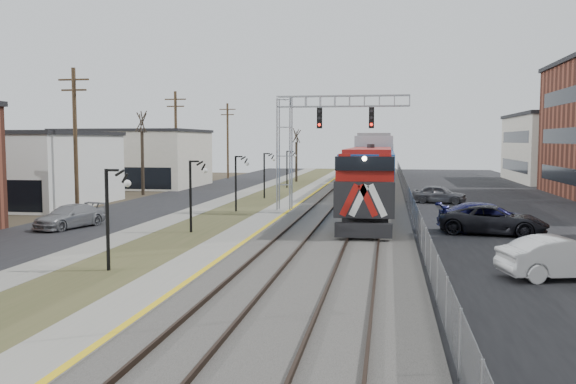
# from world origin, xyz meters

# --- Properties ---
(ground) EXTENTS (160.00, 160.00, 0.00)m
(ground) POSITION_xyz_m (0.00, 0.00, 0.00)
(ground) COLOR #473D2D
(ground) RESTS_ON ground
(street_west) EXTENTS (7.00, 120.00, 0.04)m
(street_west) POSITION_xyz_m (-11.50, 35.00, 0.02)
(street_west) COLOR black
(street_west) RESTS_ON ground
(sidewalk) EXTENTS (2.00, 120.00, 0.08)m
(sidewalk) POSITION_xyz_m (-7.00, 35.00, 0.04)
(sidewalk) COLOR gray
(sidewalk) RESTS_ON ground
(grass_median) EXTENTS (4.00, 120.00, 0.06)m
(grass_median) POSITION_xyz_m (-4.00, 35.00, 0.03)
(grass_median) COLOR #424524
(grass_median) RESTS_ON ground
(platform) EXTENTS (2.00, 120.00, 0.24)m
(platform) POSITION_xyz_m (-1.00, 35.00, 0.12)
(platform) COLOR gray
(platform) RESTS_ON ground
(ballast_bed) EXTENTS (8.00, 120.00, 0.20)m
(ballast_bed) POSITION_xyz_m (4.00, 35.00, 0.10)
(ballast_bed) COLOR #595651
(ballast_bed) RESTS_ON ground
(parking_lot) EXTENTS (16.00, 120.00, 0.04)m
(parking_lot) POSITION_xyz_m (16.00, 35.00, 0.02)
(parking_lot) COLOR black
(parking_lot) RESTS_ON ground
(platform_edge) EXTENTS (0.24, 120.00, 0.01)m
(platform_edge) POSITION_xyz_m (-0.12, 35.00, 0.24)
(platform_edge) COLOR gold
(platform_edge) RESTS_ON platform
(track_near) EXTENTS (1.58, 120.00, 0.15)m
(track_near) POSITION_xyz_m (2.00, 35.00, 0.28)
(track_near) COLOR #2D2119
(track_near) RESTS_ON ballast_bed
(track_far) EXTENTS (1.58, 120.00, 0.15)m
(track_far) POSITION_xyz_m (5.50, 35.00, 0.28)
(track_far) COLOR #2D2119
(track_far) RESTS_ON ballast_bed
(train) EXTENTS (3.00, 63.05, 5.33)m
(train) POSITION_xyz_m (5.50, 48.81, 2.88)
(train) COLOR #13499D
(train) RESTS_ON ground
(signal_gantry) EXTENTS (9.00, 1.07, 8.15)m
(signal_gantry) POSITION_xyz_m (1.22, 27.99, 5.59)
(signal_gantry) COLOR gray
(signal_gantry) RESTS_ON ground
(lampposts) EXTENTS (0.14, 62.14, 4.00)m
(lampposts) POSITION_xyz_m (-4.00, 18.29, 2.00)
(lampposts) COLOR black
(lampposts) RESTS_ON ground
(utility_poles) EXTENTS (0.28, 80.28, 10.00)m
(utility_poles) POSITION_xyz_m (-14.50, 25.00, 5.00)
(utility_poles) COLOR #4C3823
(utility_poles) RESTS_ON ground
(fence) EXTENTS (0.04, 120.00, 1.60)m
(fence) POSITION_xyz_m (8.20, 35.00, 0.80)
(fence) COLOR gray
(fence) RESTS_ON ground
(bare_trees) EXTENTS (12.30, 42.30, 5.95)m
(bare_trees) POSITION_xyz_m (-12.66, 38.91, 2.70)
(bare_trees) COLOR #382D23
(bare_trees) RESTS_ON ground
(car_lot_b) EXTENTS (4.95, 2.77, 1.55)m
(car_lot_b) POSITION_xyz_m (13.06, 9.42, 0.77)
(car_lot_b) COLOR silver
(car_lot_b) RESTS_ON ground
(car_lot_c) EXTENTS (6.02, 3.70, 1.56)m
(car_lot_c) POSITION_xyz_m (12.28, 20.01, 0.78)
(car_lot_c) COLOR black
(car_lot_c) RESTS_ON ground
(car_lot_d) EXTENTS (5.75, 2.94, 1.60)m
(car_lot_d) POSITION_xyz_m (12.15, 21.00, 0.80)
(car_lot_d) COLOR navy
(car_lot_d) RESTS_ON ground
(car_lot_e) EXTENTS (4.56, 2.66, 1.46)m
(car_lot_e) POSITION_xyz_m (10.74, 36.50, 0.73)
(car_lot_e) COLOR slate
(car_lot_e) RESTS_ON ground
(car_street_b) EXTENTS (3.07, 4.92, 1.33)m
(car_street_b) POSITION_xyz_m (-11.51, 18.61, 0.66)
(car_street_b) COLOR gray
(car_street_b) RESTS_ON ground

